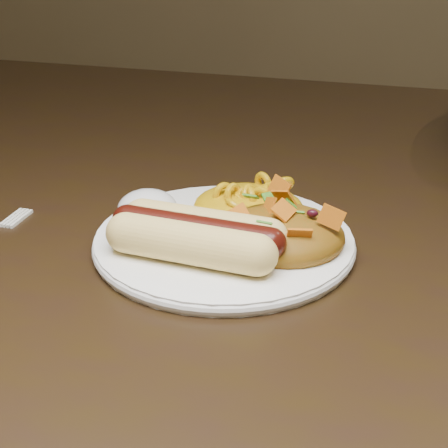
# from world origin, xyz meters

# --- Properties ---
(table) EXTENTS (1.60, 0.90, 0.75)m
(table) POSITION_xyz_m (0.00, 0.00, 0.66)
(table) COLOR black
(table) RESTS_ON floor
(plate) EXTENTS (0.25, 0.25, 0.01)m
(plate) POSITION_xyz_m (-0.02, -0.12, 0.76)
(plate) COLOR white
(plate) RESTS_ON table
(hotdog) EXTENTS (0.12, 0.07, 0.03)m
(hotdog) POSITION_xyz_m (-0.03, -0.16, 0.78)
(hotdog) COLOR #FFDE8B
(hotdog) RESTS_ON plate
(mac_and_cheese) EXTENTS (0.10, 0.09, 0.04)m
(mac_and_cheese) POSITION_xyz_m (-0.01, -0.07, 0.78)
(mac_and_cheese) COLOR gold
(mac_and_cheese) RESTS_ON plate
(sour_cream) EXTENTS (0.06, 0.06, 0.03)m
(sour_cream) POSITION_xyz_m (-0.09, -0.11, 0.78)
(sour_cream) COLOR white
(sour_cream) RESTS_ON plate
(taco_salad) EXTENTS (0.10, 0.09, 0.04)m
(taco_salad) POSITION_xyz_m (0.03, -0.12, 0.78)
(taco_salad) COLOR #AB2E01
(taco_salad) RESTS_ON plate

